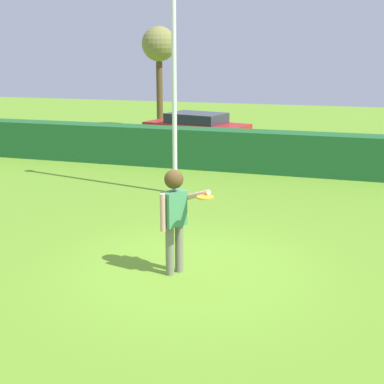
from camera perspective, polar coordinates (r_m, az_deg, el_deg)
The scene contains 7 objects.
ground_plane at distance 8.89m, azimuth -0.34°, elevation -8.52°, with size 60.00×60.00×0.00m, color olive.
person at distance 8.35m, azimuth -1.95°, elevation -1.99°, with size 0.84×0.50×1.78m.
frisbee at distance 7.90m, azimuth 1.47°, elevation -0.58°, with size 0.26×0.26×0.02m.
lamppost at distance 13.11m, azimuth -2.02°, elevation 15.58°, with size 0.24×0.24×6.71m.
hedge_row at distance 16.09m, azimuth 8.02°, elevation 4.46°, with size 20.87×0.90×1.26m, color #1D5A29.
parked_car_red at distance 21.02m, azimuth 0.50°, elevation 7.24°, with size 4.49×2.66×1.25m.
bare_elm_tree at distance 25.19m, azimuth -3.70°, elevation 15.74°, with size 1.62×1.62×4.82m.
Camera 1 is at (2.42, -7.78, 3.56)m, focal length 48.03 mm.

